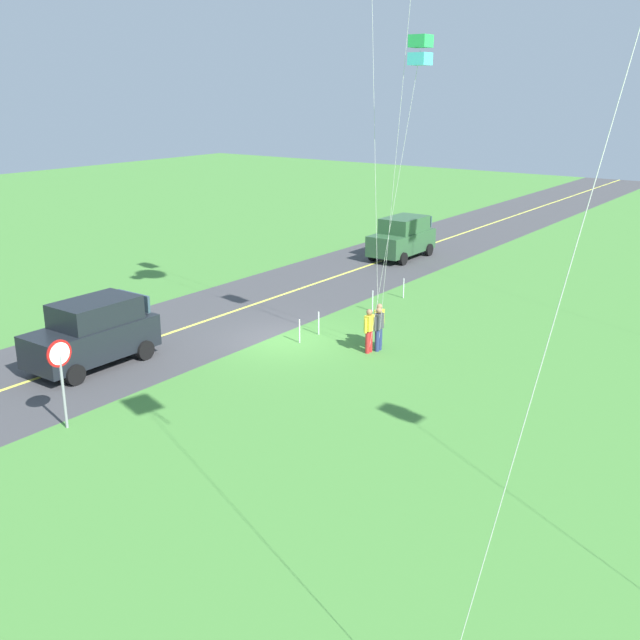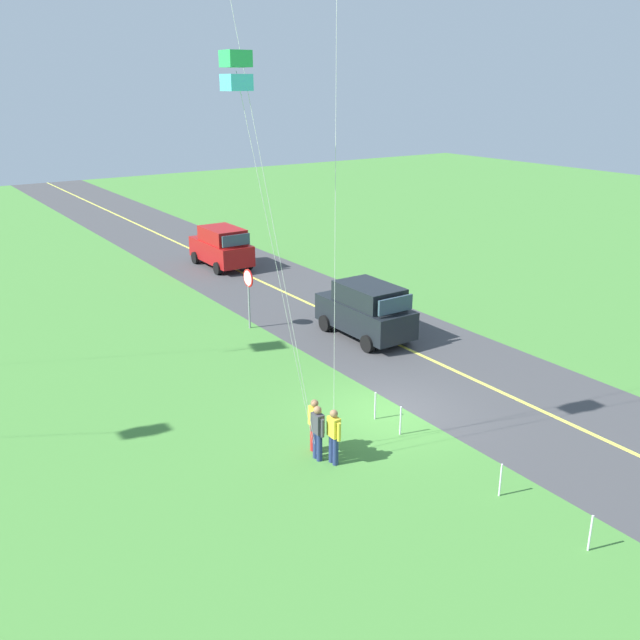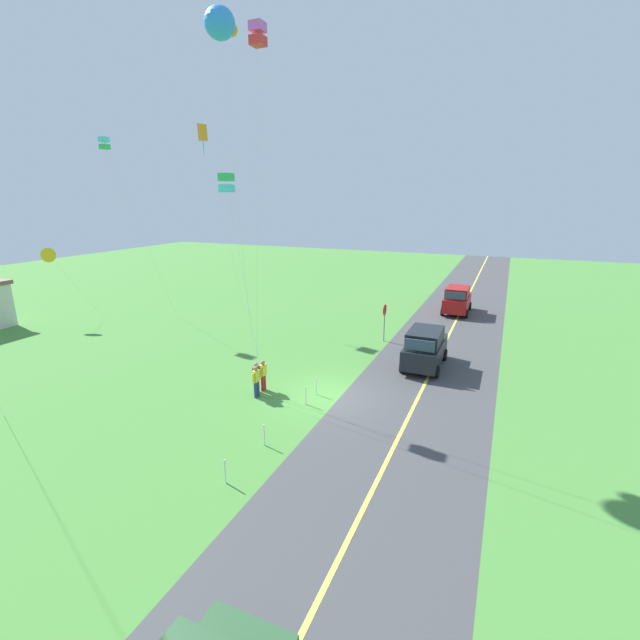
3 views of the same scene
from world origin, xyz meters
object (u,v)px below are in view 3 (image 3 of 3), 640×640
object	(u,v)px
car_parked_east_far	(457,300)
person_adult_near	(256,381)
car_suv_foreground	(425,347)
kite_red_low	(258,36)
kite_blue_mid	(227,183)
kite_cyan_top	(204,137)
kite_yellow_high	(221,24)
kite_orange_near	(105,144)
stop_sign	(385,315)
person_child_watcher	(257,377)
kite_green_far	(49,255)
person_adult_companion	(263,374)

from	to	relation	value
car_parked_east_far	person_adult_near	bearing A→B (deg)	161.48
car_suv_foreground	kite_red_low	xyz separation A→B (m)	(-6.74, 6.32, 14.46)
car_parked_east_far	kite_blue_mid	size ratio (longest dim) A/B	0.42
kite_red_low	kite_cyan_top	size ratio (longest dim) A/B	1.09
car_suv_foreground	kite_yellow_high	world-z (taller)	kite_yellow_high
kite_red_low	kite_orange_near	world-z (taller)	kite_red_low
kite_yellow_high	kite_blue_mid	bearing A→B (deg)	-150.88
car_parked_east_far	kite_yellow_high	world-z (taller)	kite_yellow_high
kite_orange_near	kite_cyan_top	world-z (taller)	kite_cyan_top
car_suv_foreground	stop_sign	world-z (taller)	stop_sign
person_child_watcher	kite_yellow_high	xyz separation A→B (m)	(1.79, 2.24, 16.07)
person_child_watcher	kite_green_far	distance (m)	22.19
kite_yellow_high	kite_green_far	size ratio (longest dim) A/B	3.06
car_parked_east_far	kite_red_low	world-z (taller)	kite_red_low
stop_sign	kite_blue_mid	bearing A→B (deg)	151.63
car_parked_east_far	person_child_watcher	bearing A→B (deg)	160.52
person_adult_companion	kite_red_low	bearing A→B (deg)	99.65
car_parked_east_far	person_adult_near	distance (m)	21.84
person_adult_near	car_suv_foreground	bearing A→B (deg)	-116.42
kite_green_far	kite_orange_near	world-z (taller)	kite_orange_near
car_parked_east_far	person_adult_companion	xyz separation A→B (m)	(-19.91, 7.02, -0.29)
kite_cyan_top	stop_sign	bearing A→B (deg)	-96.35
person_adult_near	person_adult_companion	distance (m)	0.80
kite_blue_mid	kite_green_far	bearing A→B (deg)	77.41
kite_green_far	kite_blue_mid	bearing A→B (deg)	-102.59
car_parked_east_far	person_adult_companion	distance (m)	21.11
car_suv_foreground	kite_blue_mid	world-z (taller)	kite_blue_mid
person_adult_near	person_adult_companion	size ratio (longest dim) A/B	1.00
person_adult_companion	kite_cyan_top	xyz separation A→B (m)	(11.77, 11.67, 12.95)
kite_blue_mid	kite_yellow_high	world-z (taller)	kite_yellow_high
person_adult_companion	kite_green_far	size ratio (longest dim) A/B	0.28
car_parked_east_far	kite_blue_mid	world-z (taller)	kite_blue_mid
stop_sign	kite_green_far	size ratio (longest dim) A/B	0.44
car_parked_east_far	kite_yellow_high	bearing A→B (deg)	153.01
person_child_watcher	kite_orange_near	xyz separation A→B (m)	(7.87, 17.09, 12.30)
person_adult_companion	kite_red_low	world-z (taller)	kite_red_low
car_suv_foreground	person_adult_near	size ratio (longest dim) A/B	2.75
car_suv_foreground	kite_cyan_top	xyz separation A→B (m)	(5.27, 18.47, 12.66)
car_suv_foreground	person_adult_near	world-z (taller)	car_suv_foreground
car_suv_foreground	person_child_watcher	distance (m)	9.79
car_suv_foreground	person_adult_companion	world-z (taller)	car_suv_foreground
car_parked_east_far	kite_cyan_top	xyz separation A→B (m)	(-8.13, 18.69, 12.66)
car_parked_east_far	person_child_watcher	world-z (taller)	car_parked_east_far
car_parked_east_far	person_adult_companion	bearing A→B (deg)	160.58
car_parked_east_far	kite_orange_near	distance (m)	29.78
kite_red_low	car_suv_foreground	bearing A→B (deg)	-43.19
stop_sign	kite_yellow_high	distance (m)	18.40
car_suv_foreground	kite_cyan_top	bearing A→B (deg)	74.09
stop_sign	kite_blue_mid	world-z (taller)	kite_blue_mid
car_parked_east_far	kite_orange_near	xyz separation A→B (m)	(-12.41, 24.26, 12.01)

